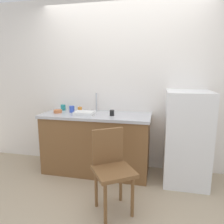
{
  "coord_description": "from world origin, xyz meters",
  "views": [
    {
      "loc": [
        0.53,
        -2.24,
        1.52
      ],
      "look_at": [
        -0.1,
        0.6,
        0.94
      ],
      "focal_mm": 33.81,
      "sensor_mm": 36.0,
      "label": 1
    }
  ],
  "objects_px": {
    "refrigerator": "(186,137)",
    "chair": "(112,166)",
    "cup_teal": "(63,107)",
    "dish_tray": "(84,113)",
    "terracotta_bowl": "(58,111)",
    "cup_blue": "(72,109)",
    "cup_black": "(112,113)",
    "cup_orange": "(80,109)"
  },
  "relations": [
    {
      "from": "terracotta_bowl",
      "to": "cup_blue",
      "type": "relative_size",
      "value": 1.29
    },
    {
      "from": "dish_tray",
      "to": "cup_orange",
      "type": "bearing_deg",
      "value": 126.23
    },
    {
      "from": "terracotta_bowl",
      "to": "cup_blue",
      "type": "height_order",
      "value": "cup_blue"
    },
    {
      "from": "terracotta_bowl",
      "to": "cup_black",
      "type": "bearing_deg",
      "value": -1.9
    },
    {
      "from": "cup_teal",
      "to": "cup_orange",
      "type": "relative_size",
      "value": 1.13
    },
    {
      "from": "terracotta_bowl",
      "to": "cup_teal",
      "type": "height_order",
      "value": "cup_teal"
    },
    {
      "from": "cup_teal",
      "to": "cup_black",
      "type": "bearing_deg",
      "value": -15.78
    },
    {
      "from": "refrigerator",
      "to": "terracotta_bowl",
      "type": "distance_m",
      "value": 1.89
    },
    {
      "from": "cup_black",
      "to": "cup_orange",
      "type": "height_order",
      "value": "cup_black"
    },
    {
      "from": "refrigerator",
      "to": "cup_teal",
      "type": "distance_m",
      "value": 1.91
    },
    {
      "from": "chair",
      "to": "cup_black",
      "type": "distance_m",
      "value": 0.89
    },
    {
      "from": "cup_black",
      "to": "cup_orange",
      "type": "xyz_separation_m",
      "value": [
        -0.54,
        0.17,
        -0.0
      ]
    },
    {
      "from": "chair",
      "to": "cup_blue",
      "type": "xyz_separation_m",
      "value": [
        -0.82,
        0.88,
        0.44
      ]
    },
    {
      "from": "refrigerator",
      "to": "dish_tray",
      "type": "bearing_deg",
      "value": -176.58
    },
    {
      "from": "chair",
      "to": "cup_teal",
      "type": "distance_m",
      "value": 1.5
    },
    {
      "from": "chair",
      "to": "terracotta_bowl",
      "type": "relative_size",
      "value": 7.14
    },
    {
      "from": "cup_orange",
      "to": "terracotta_bowl",
      "type": "bearing_deg",
      "value": -155.3
    },
    {
      "from": "dish_tray",
      "to": "terracotta_bowl",
      "type": "bearing_deg",
      "value": 172.1
    },
    {
      "from": "terracotta_bowl",
      "to": "cup_blue",
      "type": "distance_m",
      "value": 0.21
    },
    {
      "from": "refrigerator",
      "to": "cup_black",
      "type": "height_order",
      "value": "refrigerator"
    },
    {
      "from": "refrigerator",
      "to": "chair",
      "type": "distance_m",
      "value": 1.19
    },
    {
      "from": "terracotta_bowl",
      "to": "cup_teal",
      "type": "relative_size",
      "value": 1.41
    },
    {
      "from": "terracotta_bowl",
      "to": "cup_black",
      "type": "xyz_separation_m",
      "value": [
        0.84,
        -0.03,
        0.02
      ]
    },
    {
      "from": "cup_blue",
      "to": "terracotta_bowl",
      "type": "bearing_deg",
      "value": -154.45
    },
    {
      "from": "refrigerator",
      "to": "dish_tray",
      "type": "xyz_separation_m",
      "value": [
        -1.42,
        -0.08,
        0.29
      ]
    },
    {
      "from": "refrigerator",
      "to": "cup_blue",
      "type": "bearing_deg",
      "value": 177.71
    },
    {
      "from": "chair",
      "to": "cup_blue",
      "type": "bearing_deg",
      "value": 98.73
    },
    {
      "from": "dish_tray",
      "to": "cup_orange",
      "type": "relative_size",
      "value": 3.57
    },
    {
      "from": "chair",
      "to": "cup_black",
      "type": "relative_size",
      "value": 11.08
    },
    {
      "from": "refrigerator",
      "to": "terracotta_bowl",
      "type": "relative_size",
      "value": 10.07
    },
    {
      "from": "cup_teal",
      "to": "dish_tray",
      "type": "bearing_deg",
      "value": -30.92
    },
    {
      "from": "cup_blue",
      "to": "chair",
      "type": "bearing_deg",
      "value": -47.03
    },
    {
      "from": "cup_teal",
      "to": "cup_blue",
      "type": "height_order",
      "value": "cup_blue"
    },
    {
      "from": "dish_tray",
      "to": "cup_teal",
      "type": "relative_size",
      "value": 3.17
    },
    {
      "from": "terracotta_bowl",
      "to": "cup_orange",
      "type": "height_order",
      "value": "cup_orange"
    },
    {
      "from": "terracotta_bowl",
      "to": "cup_teal",
      "type": "bearing_deg",
      "value": 94.1
    },
    {
      "from": "refrigerator",
      "to": "cup_orange",
      "type": "bearing_deg",
      "value": 175.8
    },
    {
      "from": "chair",
      "to": "refrigerator",
      "type": "bearing_deg",
      "value": 9.39
    },
    {
      "from": "cup_black",
      "to": "cup_blue",
      "type": "height_order",
      "value": "cup_blue"
    },
    {
      "from": "refrigerator",
      "to": "cup_black",
      "type": "distance_m",
      "value": 1.07
    },
    {
      "from": "dish_tray",
      "to": "terracotta_bowl",
      "type": "xyz_separation_m",
      "value": [
        -0.45,
        0.06,
        -0.0
      ]
    },
    {
      "from": "dish_tray",
      "to": "cup_orange",
      "type": "distance_m",
      "value": 0.25
    }
  ]
}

